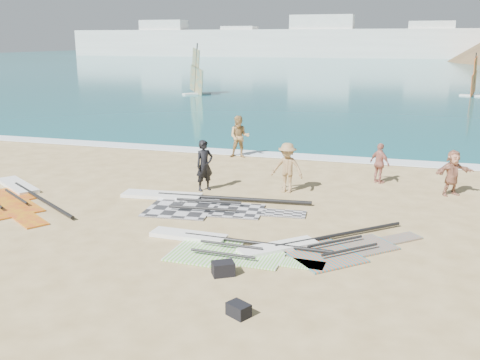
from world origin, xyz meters
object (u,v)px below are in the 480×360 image
(gear_bag_far, at_px, (239,310))
(beachgoer_left, at_px, (239,137))
(rig_grey, at_px, (194,202))
(rig_red, at_px, (14,196))
(beachgoer_right, at_px, (452,173))
(gear_bag_near, at_px, (223,269))
(beachgoer_back, at_px, (380,163))
(rig_orange, at_px, (320,247))
(beachgoer_mid, at_px, (287,168))
(person_wetsuit, at_px, (204,165))
(rig_green, at_px, (217,246))

(gear_bag_far, distance_m, beachgoer_left, 14.41)
(gear_bag_far, bearing_deg, beachgoer_left, 106.75)
(rig_grey, xyz_separation_m, beachgoer_left, (-0.66, 7.23, 0.89))
(rig_red, distance_m, beachgoer_right, 14.92)
(rig_grey, bearing_deg, beachgoer_right, 18.16)
(rig_grey, distance_m, gear_bag_near, 5.52)
(beachgoer_back, bearing_deg, gear_bag_far, 118.77)
(rig_orange, distance_m, gear_bag_near, 2.88)
(gear_bag_near, height_order, beachgoer_mid, beachgoer_mid)
(gear_bag_far, bearing_deg, rig_grey, 118.08)
(beachgoer_back, bearing_deg, person_wetsuit, 65.23)
(gear_bag_far, bearing_deg, gear_bag_near, 117.59)
(person_wetsuit, height_order, beachgoer_left, beachgoer_left)
(person_wetsuit, bearing_deg, gear_bag_far, -114.60)
(rig_orange, bearing_deg, beachgoer_mid, 68.36)
(rig_red, bearing_deg, rig_grey, 42.78)
(beachgoer_right, bearing_deg, gear_bag_far, -146.78)
(rig_orange, bearing_deg, gear_bag_far, -147.27)
(beachgoer_right, bearing_deg, beachgoer_left, 124.46)
(beachgoer_back, bearing_deg, beachgoer_left, 15.70)
(beachgoer_mid, bearing_deg, gear_bag_far, -77.78)
(beachgoer_left, bearing_deg, beachgoer_right, -34.73)
(rig_green, relative_size, beachgoer_left, 2.62)
(beachgoer_mid, bearing_deg, rig_grey, -132.53)
(rig_red, distance_m, beachgoer_mid, 9.36)
(rig_orange, relative_size, gear_bag_far, 10.39)
(beachgoer_left, distance_m, beachgoer_back, 6.86)
(gear_bag_far, bearing_deg, beachgoer_back, 79.08)
(rig_red, bearing_deg, gear_bag_far, 3.39)
(rig_red, height_order, gear_bag_far, gear_bag_far)
(rig_red, relative_size, beachgoer_mid, 3.09)
(rig_grey, xyz_separation_m, beachgoer_mid, (2.58, 2.25, 0.82))
(gear_bag_near, height_order, beachgoer_back, beachgoer_back)
(beachgoer_left, bearing_deg, rig_orange, -74.13)
(beachgoer_right, bearing_deg, beachgoer_back, 126.57)
(rig_grey, bearing_deg, person_wetsuit, 93.32)
(rig_grey, height_order, beachgoer_mid, beachgoer_mid)
(beachgoer_right, bearing_deg, rig_red, 165.43)
(rig_orange, xyz_separation_m, gear_bag_far, (-1.00, -3.86, 0.08))
(rig_red, height_order, beachgoer_back, beachgoer_back)
(beachgoer_left, bearing_deg, rig_green, -87.81)
(person_wetsuit, bearing_deg, beachgoer_right, -36.54)
(rig_red, distance_m, beachgoer_left, 9.97)
(beachgoer_left, distance_m, beachgoer_right, 9.47)
(gear_bag_far, height_order, beachgoer_left, beachgoer_left)
(rig_green, bearing_deg, rig_red, 165.93)
(rig_red, bearing_deg, beachgoer_right, 50.87)
(rig_orange, relative_size, beachgoer_left, 2.39)
(rig_orange, relative_size, beachgoer_mid, 2.59)
(rig_green, relative_size, person_wetsuit, 2.75)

